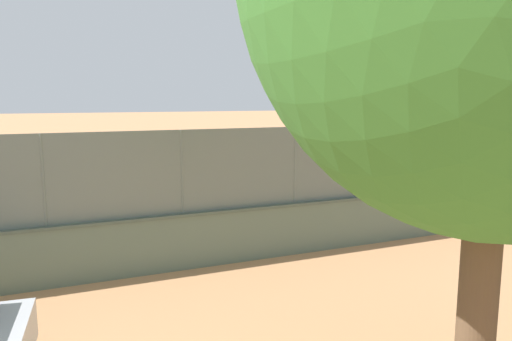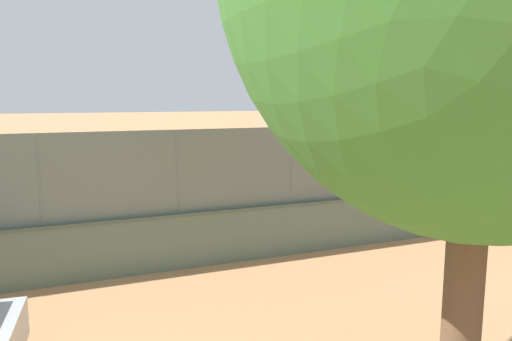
# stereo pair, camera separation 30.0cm
# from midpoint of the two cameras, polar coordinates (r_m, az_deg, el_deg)

# --- Properties ---
(ground_plane) EXTENTS (260.00, 260.00, 0.00)m
(ground_plane) POSITION_cam_midpoint_polar(r_m,az_deg,el_deg) (26.04, -4.17, -1.26)
(ground_plane) COLOR tan
(perimeter_wall) EXTENTS (29.91, 0.58, 1.49)m
(perimeter_wall) POSITION_cam_midpoint_polar(r_m,az_deg,el_deg) (14.77, 9.58, -6.03)
(perimeter_wall) COLOR slate
(perimeter_wall) RESTS_ON ground_plane
(fence_panel_on_wall) EXTENTS (29.38, 0.25, 2.16)m
(fence_panel_on_wall) POSITION_cam_midpoint_polar(r_m,az_deg,el_deg) (14.42, 9.76, 0.99)
(fence_panel_on_wall) COLOR slate
(fence_panel_on_wall) RESTS_ON perimeter_wall
(player_near_wall_returning) EXTENTS (1.09, 0.84, 1.58)m
(player_near_wall_returning) POSITION_cam_midpoint_polar(r_m,az_deg,el_deg) (24.55, -15.62, 0.03)
(player_near_wall_returning) COLOR black
(player_near_wall_returning) RESTS_ON ground_plane
(player_crossing_court) EXTENTS (0.74, 1.20, 1.61)m
(player_crossing_court) POSITION_cam_midpoint_polar(r_m,az_deg,el_deg) (25.15, 5.48, 0.55)
(player_crossing_court) COLOR #591919
(player_crossing_court) RESTS_ON ground_plane
(sports_ball) EXTENTS (0.07, 0.07, 0.07)m
(sports_ball) POSITION_cam_midpoint_polar(r_m,az_deg,el_deg) (22.14, -17.30, 0.22)
(sports_ball) COLOR yellow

